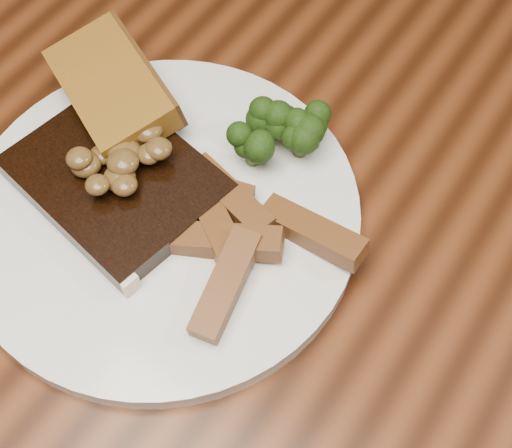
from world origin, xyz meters
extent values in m
cube|color=#532610|center=(0.00, 0.00, 0.73)|extent=(1.60, 0.90, 0.04)
cylinder|color=black|center=(-0.72, 0.37, 0.35)|extent=(0.07, 0.07, 0.71)
cylinder|color=black|center=(-0.05, 0.93, 0.19)|extent=(0.04, 0.04, 0.38)
cylinder|color=black|center=(-0.34, 0.82, 0.19)|extent=(0.04, 0.04, 0.38)
cylinder|color=black|center=(0.06, 0.63, 0.19)|extent=(0.04, 0.04, 0.38)
cylinder|color=black|center=(-0.24, 0.53, 0.19)|extent=(0.04, 0.04, 0.38)
cylinder|color=white|center=(-0.07, -0.02, 0.76)|extent=(0.37, 0.37, 0.01)
cube|color=black|center=(-0.11, -0.02, 0.77)|extent=(0.17, 0.14, 0.02)
cube|color=beige|center=(-0.11, -0.07, 0.77)|extent=(0.14, 0.04, 0.02)
cube|color=#945E1B|center=(-0.16, 0.04, 0.77)|extent=(0.13, 0.11, 0.03)
camera|label=1|loc=(0.15, -0.21, 1.22)|focal=50.00mm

